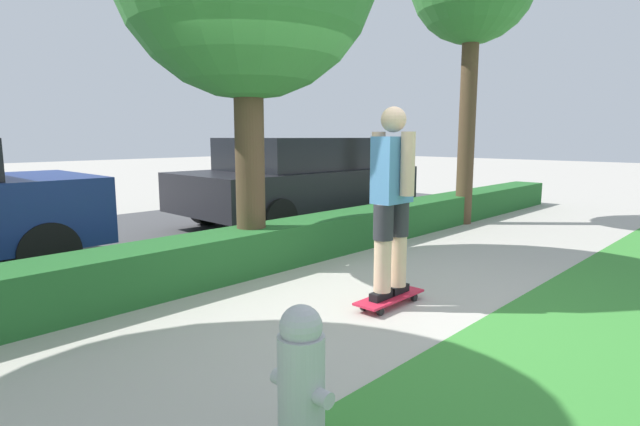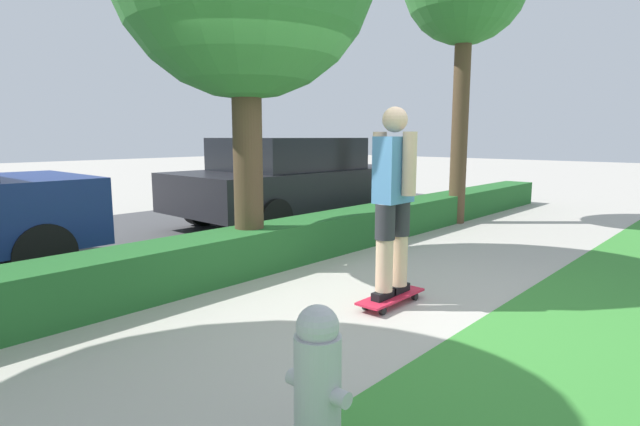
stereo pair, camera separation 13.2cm
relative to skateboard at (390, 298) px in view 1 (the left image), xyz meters
name	(u,v)px [view 1 (the left image)]	position (x,y,z in m)	size (l,w,h in m)	color
ground_plane	(365,301)	(-0.05, 0.24, -0.07)	(60.00, 60.00, 0.00)	#ADA89E
street_asphalt	(145,238)	(-0.05, 4.44, -0.07)	(15.96, 5.00, 0.01)	#474749
hedge_row	(255,249)	(-0.05, 1.84, 0.17)	(15.96, 0.60, 0.48)	#236028
skateboard	(390,298)	(0.00, 0.00, 0.00)	(0.77, 0.24, 0.09)	red
skater_person	(392,198)	(0.00, 0.00, 0.91)	(0.50, 0.43, 1.67)	black
parked_car_middle	(298,179)	(2.57, 3.84, 0.70)	(4.40, 2.07, 1.48)	black
fire_hydrant	(301,386)	(-2.08, -0.99, 0.31)	(0.22, 0.35, 0.77)	#ADADB2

